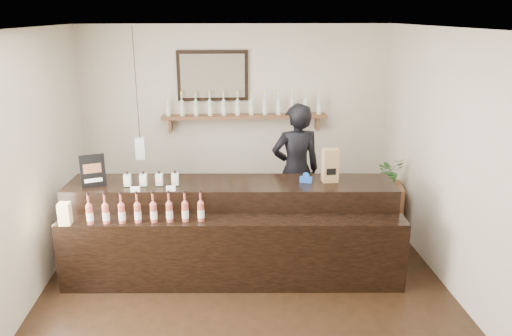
% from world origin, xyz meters
% --- Properties ---
extents(ground, '(5.00, 5.00, 0.00)m').
position_xyz_m(ground, '(0.00, 0.00, 0.00)').
color(ground, black).
rests_on(ground, ground).
extents(room_shell, '(5.00, 5.00, 5.00)m').
position_xyz_m(room_shell, '(0.00, 0.00, 1.70)').
color(room_shell, beige).
rests_on(room_shell, ground).
extents(back_wall_decor, '(2.66, 0.96, 1.69)m').
position_xyz_m(back_wall_decor, '(-0.15, 2.37, 1.76)').
color(back_wall_decor, brown).
rests_on(back_wall_decor, ground).
extents(counter, '(3.83, 1.25, 1.23)m').
position_xyz_m(counter, '(-0.14, 0.56, 0.50)').
color(counter, black).
rests_on(counter, ground).
extents(promo_sign, '(0.26, 0.11, 0.38)m').
position_xyz_m(promo_sign, '(-1.69, 0.65, 1.25)').
color(promo_sign, black).
rests_on(promo_sign, counter).
extents(paper_bag, '(0.19, 0.15, 0.39)m').
position_xyz_m(paper_bag, '(1.01, 0.66, 1.25)').
color(paper_bag, olive).
rests_on(paper_bag, counter).
extents(tape_dispenser, '(0.15, 0.09, 0.12)m').
position_xyz_m(tape_dispenser, '(0.73, 0.64, 1.10)').
color(tape_dispenser, '#194DB4').
rests_on(tape_dispenser, counter).
extents(side_cabinet, '(0.44, 0.55, 0.72)m').
position_xyz_m(side_cabinet, '(2.00, 1.42, 0.36)').
color(side_cabinet, brown).
rests_on(side_cabinet, ground).
extents(potted_plant, '(0.42, 0.39, 0.38)m').
position_xyz_m(potted_plant, '(2.00, 1.42, 0.92)').
color(potted_plant, '#316829').
rests_on(potted_plant, side_cabinet).
extents(shopkeeper, '(0.82, 0.60, 2.07)m').
position_xyz_m(shopkeeper, '(0.75, 1.55, 1.04)').
color(shopkeeper, black).
rests_on(shopkeeper, ground).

